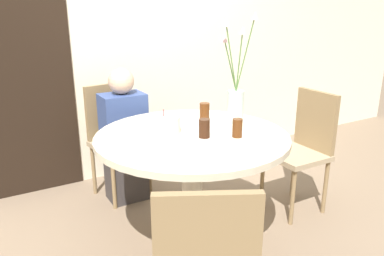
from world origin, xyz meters
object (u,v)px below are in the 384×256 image
(side_plate, at_px, (228,151))
(drink_glass_2, at_px, (205,112))
(flower_vase, at_px, (235,96))
(drink_glass_1, at_px, (204,128))
(chair_right_flank, at_px, (114,133))
(drink_glass_0, at_px, (237,128))
(birthday_cake, at_px, (164,125))
(chair_left_flank, at_px, (304,144))
(person_woman, at_px, (124,140))

(side_plate, bearing_deg, drink_glass_2, 70.66)
(flower_vase, bearing_deg, drink_glass_1, -155.06)
(chair_right_flank, bearing_deg, side_plate, -92.18)
(flower_vase, relative_size, drink_glass_1, 6.36)
(drink_glass_0, bearing_deg, drink_glass_1, 152.04)
(birthday_cake, distance_m, drink_glass_2, 0.36)
(flower_vase, xyz_separation_m, drink_glass_2, (-0.17, 0.12, -0.12))
(birthday_cake, bearing_deg, flower_vase, -4.34)
(chair_left_flank, bearing_deg, flower_vase, -96.94)
(chair_right_flank, distance_m, drink_glass_0, 1.26)
(drink_glass_1, xyz_separation_m, person_woman, (-0.19, 0.91, -0.32))
(birthday_cake, bearing_deg, drink_glass_0, -40.12)
(chair_right_flank, xyz_separation_m, drink_glass_0, (0.39, -1.16, 0.30))
(drink_glass_2, height_order, person_woman, person_woman)
(chair_left_flank, height_order, flower_vase, flower_vase)
(side_plate, relative_size, drink_glass_0, 1.48)
(birthday_cake, bearing_deg, side_plate, -72.00)
(drink_glass_2, relative_size, person_woman, 0.12)
(chair_right_flank, bearing_deg, chair_left_flank, -50.50)
(drink_glass_0, relative_size, drink_glass_1, 0.99)
(chair_left_flank, relative_size, side_plate, 5.55)
(birthday_cake, xyz_separation_m, drink_glass_1, (0.17, -0.20, 0.00))
(birthday_cake, bearing_deg, drink_glass_2, 13.11)
(chair_right_flank, xyz_separation_m, drink_glass_1, (0.21, -1.07, 0.30))
(drink_glass_0, bearing_deg, chair_right_flank, 108.64)
(flower_vase, bearing_deg, drink_glass_2, 144.26)
(birthday_cake, distance_m, drink_glass_0, 0.46)
(flower_vase, distance_m, drink_glass_0, 0.33)
(drink_glass_1, height_order, drink_glass_2, drink_glass_2)
(chair_right_flank, xyz_separation_m, birthday_cake, (0.04, -0.87, 0.30))
(side_plate, xyz_separation_m, drink_glass_1, (0.02, 0.28, 0.05))
(drink_glass_1, bearing_deg, drink_glass_0, -27.96)
(birthday_cake, distance_m, side_plate, 0.51)
(chair_left_flank, relative_size, drink_glass_0, 8.22)
(chair_right_flank, xyz_separation_m, chair_left_flank, (1.18, -0.99, 0.00))
(birthday_cake, distance_m, person_woman, 0.78)
(birthday_cake, bearing_deg, chair_right_flank, 92.74)
(side_plate, height_order, drink_glass_1, drink_glass_1)
(side_plate, xyz_separation_m, drink_glass_0, (0.20, 0.18, 0.05))
(side_plate, relative_size, drink_glass_1, 1.47)
(birthday_cake, relative_size, drink_glass_0, 1.77)
(chair_right_flank, height_order, flower_vase, flower_vase)
(drink_glass_0, bearing_deg, person_woman, 109.85)
(chair_left_flank, distance_m, side_plate, 1.07)
(birthday_cake, height_order, person_woman, person_woman)
(side_plate, bearing_deg, chair_right_flank, 98.33)
(person_woman, bearing_deg, drink_glass_2, -59.88)
(chair_right_flank, relative_size, flower_vase, 1.28)
(side_plate, relative_size, person_woman, 0.15)
(chair_right_flank, distance_m, drink_glass_2, 0.93)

